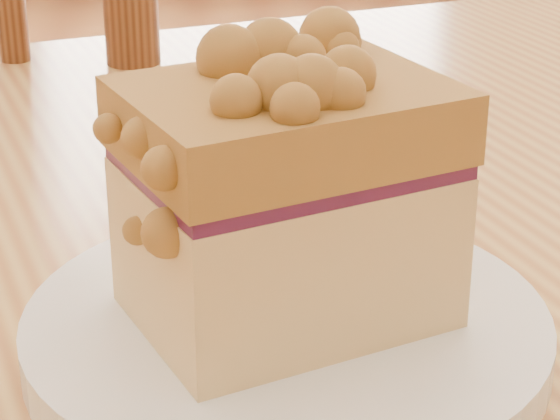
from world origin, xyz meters
name	(u,v)px	position (x,y,z in m)	size (l,w,h in m)	color
plate	(286,332)	(0.13, -0.01, 0.76)	(0.21, 0.21, 0.02)	white
cake_slice	(284,191)	(0.13, -0.02, 0.82)	(0.14, 0.12, 0.11)	tan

